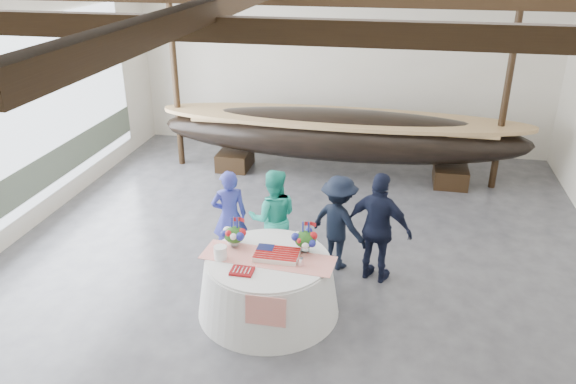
# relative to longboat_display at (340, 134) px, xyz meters

# --- Properties ---
(floor) EXTENTS (10.00, 12.00, 0.01)m
(floor) POSITION_rel_longboat_display_xyz_m (-0.22, -4.12, -0.96)
(floor) COLOR #3D3D42
(floor) RESTS_ON ground
(wall_back) EXTENTS (10.00, 0.02, 4.50)m
(wall_back) POSITION_rel_longboat_display_xyz_m (-0.22, 1.88, 1.29)
(wall_back) COLOR silver
(wall_back) RESTS_ON ground
(pavilion_structure) EXTENTS (9.80, 11.76, 4.50)m
(pavilion_structure) POSITION_rel_longboat_display_xyz_m (-0.22, -3.39, 3.04)
(pavilion_structure) COLOR black
(pavilion_structure) RESTS_ON ground
(open_bay) EXTENTS (0.03, 7.00, 3.20)m
(open_bay) POSITION_rel_longboat_display_xyz_m (-5.16, -3.12, 0.86)
(open_bay) COLOR silver
(open_bay) RESTS_ON ground
(longboat_display) EXTENTS (8.03, 1.61, 1.51)m
(longboat_display) POSITION_rel_longboat_display_xyz_m (0.00, 0.00, 0.00)
(longboat_display) COLOR black
(longboat_display) RESTS_ON ground
(banquet_table) EXTENTS (2.00, 2.00, 0.86)m
(banquet_table) POSITION_rel_longboat_display_xyz_m (-0.40, -5.18, -0.53)
(banquet_table) COLOR silver
(banquet_table) RESTS_ON ground
(tabletop_items) EXTENTS (1.88, 0.95, 0.40)m
(tabletop_items) POSITION_rel_longboat_display_xyz_m (-0.47, -5.03, 0.04)
(tabletop_items) COLOR red
(tabletop_items) RESTS_ON banquet_table
(guest_woman_blue) EXTENTS (0.67, 0.57, 1.56)m
(guest_woman_blue) POSITION_rel_longboat_display_xyz_m (-1.33, -3.92, -0.18)
(guest_woman_blue) COLOR navy
(guest_woman_blue) RESTS_ON ground
(guest_woman_teal) EXTENTS (0.91, 0.78, 1.63)m
(guest_woman_teal) POSITION_rel_longboat_display_xyz_m (-0.61, -3.93, -0.14)
(guest_woman_teal) COLOR teal
(guest_woman_teal) RESTS_ON ground
(guest_man_left) EXTENTS (1.16, 1.02, 1.56)m
(guest_man_left) POSITION_rel_longboat_display_xyz_m (0.41, -3.81, -0.18)
(guest_man_left) COLOR black
(guest_man_left) RESTS_ON ground
(guest_man_right) EXTENTS (1.12, 0.76, 1.77)m
(guest_man_right) POSITION_rel_longboat_display_xyz_m (1.05, -4.06, -0.08)
(guest_man_right) COLOR black
(guest_man_right) RESTS_ON ground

